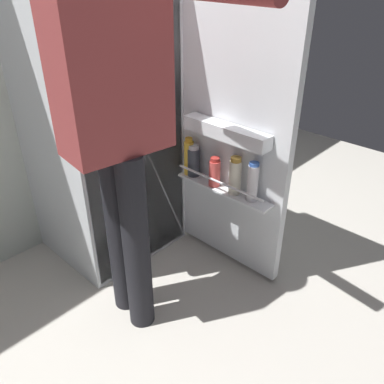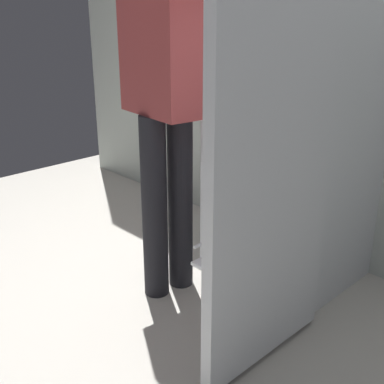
# 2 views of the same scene
# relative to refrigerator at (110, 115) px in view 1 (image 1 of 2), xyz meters

# --- Properties ---
(ground_plane) EXTENTS (5.06, 5.06, 0.00)m
(ground_plane) POSITION_rel_refrigerator_xyz_m (-0.03, -0.50, -0.83)
(ground_plane) COLOR #B7B2A8
(kitchen_wall) EXTENTS (4.40, 0.10, 2.43)m
(kitchen_wall) POSITION_rel_refrigerator_xyz_m (-0.03, 0.41, 0.39)
(kitchen_wall) COLOR beige
(kitchen_wall) RESTS_ON ground_plane
(refrigerator) EXTENTS (0.72, 1.26, 1.65)m
(refrigerator) POSITION_rel_refrigerator_xyz_m (0.00, 0.00, 0.00)
(refrigerator) COLOR silver
(refrigerator) RESTS_ON ground_plane
(person) EXTENTS (0.56, 0.78, 1.77)m
(person) POSITION_rel_refrigerator_xyz_m (-0.31, -0.51, 0.25)
(person) COLOR black
(person) RESTS_ON ground_plane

